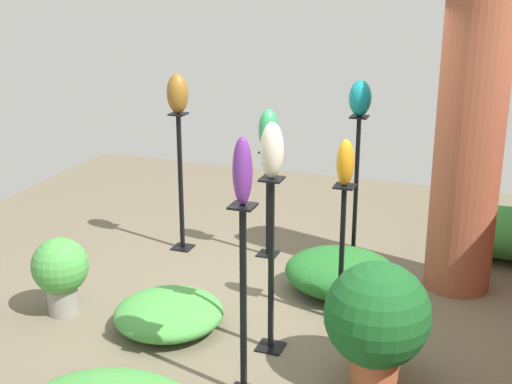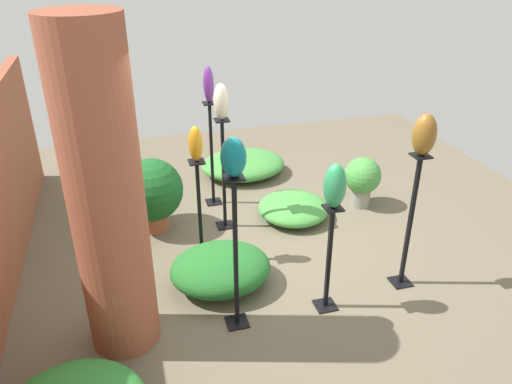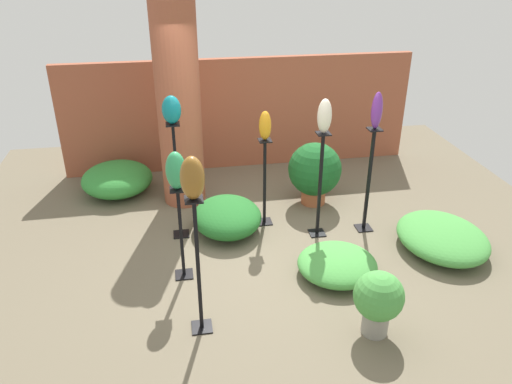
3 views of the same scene
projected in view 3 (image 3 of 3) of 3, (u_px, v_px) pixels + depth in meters
ground_plane at (271, 251)px, 6.08m from camera, size 8.00×8.00×0.00m
brick_wall_back at (240, 114)px, 8.00m from camera, size 5.60×0.12×1.78m
brick_pillar at (179, 107)px, 6.67m from camera, size 0.59×0.59×2.76m
pedestal_violet at (368, 185)px, 6.26m from camera, size 0.20×0.20×1.38m
pedestal_amber at (265, 186)px, 6.45m from camera, size 0.20×0.20×1.18m
pedestal_ivory at (320, 190)px, 6.15m from camera, size 0.20×0.20×1.38m
pedestal_jade at (181, 238)px, 5.42m from camera, size 0.20×0.20×1.09m
pedestal_bronze at (198, 272)px, 4.58m from camera, size 0.20×0.20×1.43m
pedestal_teal at (178, 186)px, 6.10m from camera, size 0.20×0.20×1.50m
art_vase_violet at (377, 111)px, 5.82m from camera, size 0.13×0.13×0.45m
art_vase_amber at (265, 126)px, 6.07m from camera, size 0.15×0.14×0.37m
art_vase_ivory at (325, 116)px, 5.72m from camera, size 0.17×0.17×0.41m
art_vase_jade at (176, 171)px, 5.05m from camera, size 0.21×0.19×0.41m
art_vase_bronze at (192, 178)px, 4.14m from camera, size 0.21×0.21×0.39m
art_vase_teal at (171, 110)px, 5.66m from camera, size 0.22×0.21×0.33m
potted_plant_back_center at (378, 299)px, 4.65m from camera, size 0.48×0.48×0.67m
potted_plant_mid_left at (315, 171)px, 6.97m from camera, size 0.75×0.75×0.90m
foliage_bed_east at (442, 237)px, 6.07m from camera, size 1.05×1.24×0.31m
foliage_bed_west at (227, 217)px, 6.43m from camera, size 0.88×1.02×0.39m
foliage_bed_center at (117, 179)px, 7.38m from camera, size 1.03×1.05×0.44m
foliage_bed_rear at (337, 264)px, 5.60m from camera, size 0.90×0.89×0.27m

